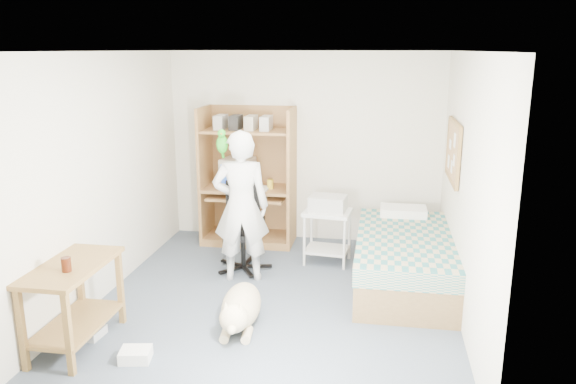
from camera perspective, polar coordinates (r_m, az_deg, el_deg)
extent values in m
plane|color=#475461|center=(5.94, -1.12, -10.79)|extent=(4.00, 4.00, 0.00)
cube|color=silver|center=(7.46, 1.68, 4.52)|extent=(3.60, 0.02, 2.50)
cube|color=silver|center=(5.49, 17.62, 0.27)|extent=(0.02, 4.00, 2.50)
cube|color=silver|center=(6.11, -18.01, 1.62)|extent=(0.02, 4.00, 2.50)
cube|color=white|center=(5.37, -1.25, 14.11)|extent=(3.60, 4.00, 0.02)
cube|color=brown|center=(7.52, -8.37, 1.74)|extent=(0.04, 0.60, 1.80)
cube|color=brown|center=(7.25, 0.39, 1.43)|extent=(0.04, 0.60, 1.80)
cube|color=brown|center=(7.64, -3.56, 2.06)|extent=(1.20, 0.02, 1.80)
cube|color=brown|center=(7.40, -4.05, 0.38)|extent=(1.12, 0.60, 0.04)
cube|color=brown|center=(7.35, -4.18, -0.52)|extent=(1.00, 0.50, 0.03)
cube|color=brown|center=(7.26, -4.15, 6.21)|extent=(1.12, 0.55, 0.03)
cube|color=brown|center=(7.60, -3.96, -4.68)|extent=(1.12, 0.60, 0.10)
cube|color=brown|center=(6.34, 11.65, -7.66)|extent=(1.00, 2.00, 0.36)
cube|color=#2A7071|center=(6.24, 11.78, -5.27)|extent=(1.02, 2.02, 0.20)
cube|color=white|center=(6.96, 11.62, -1.99)|extent=(0.55, 0.35, 0.12)
cube|color=brown|center=(5.13, -21.18, -7.09)|extent=(0.50, 1.00, 0.04)
cube|color=brown|center=(5.05, -25.41, -12.64)|extent=(0.05, 0.05, 0.70)
cube|color=brown|center=(4.84, -21.41, -13.39)|extent=(0.05, 0.05, 0.70)
cube|color=brown|center=(5.73, -20.31, -8.88)|extent=(0.05, 0.05, 0.70)
cube|color=brown|center=(5.55, -16.66, -9.34)|extent=(0.05, 0.05, 0.70)
cube|color=brown|center=(5.34, -20.66, -12.40)|extent=(0.46, 0.92, 0.03)
cube|color=#A06D47|center=(6.32, 16.46, 3.99)|extent=(0.03, 0.90, 0.60)
cube|color=brown|center=(6.27, 16.63, 6.78)|extent=(0.04, 0.94, 0.04)
cube|color=brown|center=(6.38, 16.24, 1.26)|extent=(0.04, 0.94, 0.04)
cylinder|color=black|center=(6.68, -4.53, -7.54)|extent=(0.57, 0.57, 0.06)
cylinder|color=black|center=(6.61, -4.56, -6.08)|extent=(0.06, 0.06, 0.38)
cube|color=black|center=(6.53, -4.60, -4.20)|extent=(0.52, 0.52, 0.08)
cube|color=black|center=(6.65, -4.59, -1.03)|extent=(0.40, 0.14, 0.52)
cube|color=black|center=(6.51, -6.73, -3.02)|extent=(0.10, 0.29, 0.04)
cube|color=black|center=(6.48, -2.52, -2.99)|extent=(0.10, 0.29, 0.04)
imported|color=white|center=(6.17, -4.79, -1.47)|extent=(0.68, 0.52, 1.69)
ellipsoid|color=#198613|center=(6.10, -6.70, 4.84)|extent=(0.12, 0.12, 0.20)
sphere|color=#198613|center=(6.04, -6.76, 5.94)|extent=(0.09, 0.09, 0.09)
cone|color=#D54A12|center=(6.00, -6.80, 5.88)|extent=(0.04, 0.04, 0.03)
cylinder|color=#198613|center=(6.16, -6.64, 3.87)|extent=(0.06, 0.14, 0.12)
ellipsoid|color=beige|center=(5.42, -4.75, -11.42)|extent=(0.43, 0.79, 0.35)
sphere|color=beige|center=(5.00, -5.51, -12.65)|extent=(0.26, 0.26, 0.26)
cone|color=beige|center=(4.94, -6.33, -11.51)|extent=(0.07, 0.07, 0.10)
cone|color=beige|center=(4.92, -4.84, -11.58)|extent=(0.07, 0.07, 0.10)
ellipsoid|color=beige|center=(4.93, -5.71, -13.65)|extent=(0.10, 0.15, 0.09)
cylinder|color=beige|center=(5.81, -4.13, -10.26)|extent=(0.09, 0.25, 0.12)
cube|color=silver|center=(6.70, 4.06, -2.07)|extent=(0.59, 0.49, 0.04)
cube|color=silver|center=(6.85, 3.99, -5.84)|extent=(0.54, 0.44, 0.03)
cylinder|color=silver|center=(6.65, 1.78, -5.04)|extent=(0.03, 0.03, 0.63)
cylinder|color=silver|center=(6.60, 5.93, -5.24)|extent=(0.03, 0.03, 0.63)
cylinder|color=silver|center=(6.99, 2.20, -4.04)|extent=(0.03, 0.03, 0.63)
cylinder|color=silver|center=(6.95, 6.13, -4.23)|extent=(0.03, 0.03, 0.63)
cube|color=#A9A9A4|center=(6.67, 4.07, -1.15)|extent=(0.45, 0.36, 0.18)
cube|color=beige|center=(7.44, -5.11, 2.08)|extent=(0.43, 0.45, 0.36)
cube|color=navy|center=(7.26, -5.72, 1.76)|extent=(0.30, 0.06, 0.25)
cube|color=beige|center=(7.30, -3.92, -0.39)|extent=(0.47, 0.22, 0.03)
cylinder|color=gold|center=(7.27, -1.81, 0.80)|extent=(0.08, 0.08, 0.12)
cylinder|color=#3B1609|center=(4.97, -21.60, -6.86)|extent=(0.08, 0.08, 0.12)
cube|color=white|center=(5.02, -15.22, -15.67)|extent=(0.28, 0.24, 0.10)
cube|color=#B6B5B1|center=(5.50, -19.28, -13.33)|extent=(0.20, 0.24, 0.08)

